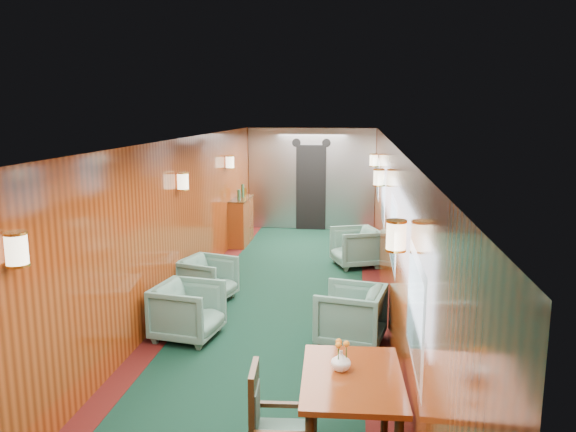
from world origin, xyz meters
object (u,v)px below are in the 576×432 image
(side_chair, at_px, (269,422))
(armchair_right_far, at_px, (355,247))
(armchair_left_near, at_px, (188,311))
(armchair_right_near, at_px, (351,315))
(dining_table, at_px, (352,391))
(credenza, at_px, (241,221))
(armchair_left_far, at_px, (208,279))

(side_chair, xyz_separation_m, armchair_right_far, (0.61, 6.19, -0.16))
(side_chair, distance_m, armchair_left_near, 3.01)
(armchair_left_near, relative_size, armchair_right_near, 0.98)
(dining_table, height_order, armchair_right_near, dining_table)
(credenza, distance_m, armchair_left_far, 3.62)
(side_chair, bearing_deg, armchair_left_far, 107.00)
(armchair_right_far, bearing_deg, dining_table, -20.59)
(dining_table, distance_m, credenza, 7.80)
(credenza, distance_m, armchair_left_near, 5.02)
(credenza, relative_size, armchair_right_far, 1.62)
(side_chair, height_order, armchair_right_far, side_chair)
(armchair_left_far, bearing_deg, dining_table, -133.40)
(dining_table, bearing_deg, armchair_left_near, 127.68)
(armchair_left_far, relative_size, armchair_right_near, 0.92)
(credenza, xyz_separation_m, armchair_right_near, (2.37, -4.92, -0.15))
(armchair_right_near, xyz_separation_m, armchair_right_far, (0.04, 3.46, -0.00))
(dining_table, relative_size, credenza, 0.89)
(armchair_left_near, bearing_deg, side_chair, -142.11)
(side_chair, bearing_deg, armchair_right_near, 74.04)
(side_chair, bearing_deg, dining_table, 16.11)
(armchair_right_near, bearing_deg, armchair_left_near, -75.66)
(armchair_left_near, bearing_deg, armchair_left_far, 14.34)
(armchair_left_near, xyz_separation_m, armchair_left_far, (-0.12, 1.39, -0.02))
(side_chair, height_order, armchair_right_near, side_chair)
(dining_table, xyz_separation_m, armchair_right_near, (-0.04, 2.50, -0.33))
(dining_table, xyz_separation_m, credenza, (-2.41, 7.42, -0.18))
(credenza, height_order, armchair_left_far, credenza)
(credenza, bearing_deg, side_chair, -76.72)
(dining_table, bearing_deg, armchair_left_far, 117.08)
(side_chair, distance_m, armchair_left_far, 4.33)
(side_chair, relative_size, armchair_right_far, 1.22)
(credenza, height_order, armchair_left_near, credenza)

